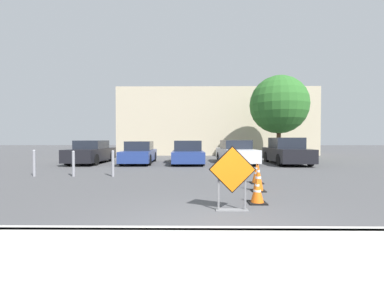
{
  "coord_description": "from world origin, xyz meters",
  "views": [
    {
      "loc": [
        -0.19,
        -4.03,
        1.56
      ],
      "look_at": [
        -0.34,
        10.55,
        1.26
      ],
      "focal_mm": 24.0,
      "sensor_mm": 36.0,
      "label": 1
    }
  ],
  "objects_px": {
    "parked_car_nearest": "(91,153)",
    "bollard_third": "(34,162)",
    "traffic_cone_second": "(258,178)",
    "parked_car_fifth": "(286,152)",
    "traffic_cone_third": "(257,173)",
    "parked_car_second": "(139,153)",
    "parked_car_third": "(188,153)",
    "bollard_nearest": "(113,163)",
    "bollard_second": "(73,163)",
    "traffic_cone_nearest": "(257,191)",
    "road_closed_sign": "(232,176)",
    "parked_car_fourth": "(236,152)"
  },
  "relations": [
    {
      "from": "parked_car_fourth",
      "to": "traffic_cone_third",
      "type": "bearing_deg",
      "value": 82.75
    },
    {
      "from": "road_closed_sign",
      "to": "bollard_nearest",
      "type": "xyz_separation_m",
      "value": [
        -4.17,
        4.98,
        -0.19
      ]
    },
    {
      "from": "traffic_cone_third",
      "to": "parked_car_third",
      "type": "xyz_separation_m",
      "value": [
        -2.61,
        7.28,
        0.31
      ]
    },
    {
      "from": "road_closed_sign",
      "to": "parked_car_fourth",
      "type": "distance_m",
      "value": 10.99
    },
    {
      "from": "parked_car_third",
      "to": "bollard_nearest",
      "type": "xyz_separation_m",
      "value": [
        -2.92,
        -5.74,
        -0.08
      ]
    },
    {
      "from": "traffic_cone_nearest",
      "to": "parked_car_second",
      "type": "bearing_deg",
      "value": 116.59
    },
    {
      "from": "traffic_cone_second",
      "to": "parked_car_fourth",
      "type": "relative_size",
      "value": 0.17
    },
    {
      "from": "road_closed_sign",
      "to": "traffic_cone_third",
      "type": "height_order",
      "value": "road_closed_sign"
    },
    {
      "from": "road_closed_sign",
      "to": "bollard_nearest",
      "type": "distance_m",
      "value": 6.49
    },
    {
      "from": "road_closed_sign",
      "to": "parked_car_nearest",
      "type": "distance_m",
      "value": 12.99
    },
    {
      "from": "parked_car_nearest",
      "to": "parked_car_fifth",
      "type": "height_order",
      "value": "parked_car_fifth"
    },
    {
      "from": "road_closed_sign",
      "to": "bollard_second",
      "type": "xyz_separation_m",
      "value": [
        -5.8,
        4.98,
        -0.2
      ]
    },
    {
      "from": "parked_car_nearest",
      "to": "parked_car_third",
      "type": "height_order",
      "value": "parked_car_nearest"
    },
    {
      "from": "parked_car_fourth",
      "to": "parked_car_third",
      "type": "bearing_deg",
      "value": -1.58
    },
    {
      "from": "traffic_cone_second",
      "to": "parked_car_second",
      "type": "bearing_deg",
      "value": 122.15
    },
    {
      "from": "traffic_cone_third",
      "to": "parked_car_second",
      "type": "height_order",
      "value": "parked_car_second"
    },
    {
      "from": "traffic_cone_second",
      "to": "parked_car_fifth",
      "type": "xyz_separation_m",
      "value": [
        3.79,
        8.29,
        0.34
      ]
    },
    {
      "from": "traffic_cone_third",
      "to": "parked_car_nearest",
      "type": "relative_size",
      "value": 0.16
    },
    {
      "from": "parked_car_fourth",
      "to": "bollard_second",
      "type": "distance_m",
      "value": 9.6
    },
    {
      "from": "parked_car_fifth",
      "to": "parked_car_fourth",
      "type": "bearing_deg",
      "value": -7.56
    },
    {
      "from": "parked_car_fifth",
      "to": "bollard_nearest",
      "type": "height_order",
      "value": "parked_car_fifth"
    },
    {
      "from": "parked_car_fifth",
      "to": "bollard_second",
      "type": "xyz_separation_m",
      "value": [
        -10.67,
        -5.41,
        -0.18
      ]
    },
    {
      "from": "parked_car_fourth",
      "to": "bollard_nearest",
      "type": "bearing_deg",
      "value": 40.67
    },
    {
      "from": "traffic_cone_third",
      "to": "parked_car_third",
      "type": "relative_size",
      "value": 0.16
    },
    {
      "from": "parked_car_nearest",
      "to": "bollard_second",
      "type": "height_order",
      "value": "parked_car_nearest"
    },
    {
      "from": "parked_car_fourth",
      "to": "bollard_nearest",
      "type": "relative_size",
      "value": 4.34
    },
    {
      "from": "parked_car_second",
      "to": "bollard_second",
      "type": "xyz_separation_m",
      "value": [
        -1.49,
        -5.7,
        -0.08
      ]
    },
    {
      "from": "parked_car_nearest",
      "to": "parked_car_third",
      "type": "xyz_separation_m",
      "value": [
        6.12,
        0.03,
        -0.03
      ]
    },
    {
      "from": "parked_car_second",
      "to": "road_closed_sign",
      "type": "bearing_deg",
      "value": 109.4
    },
    {
      "from": "traffic_cone_second",
      "to": "parked_car_fifth",
      "type": "height_order",
      "value": "parked_car_fifth"
    },
    {
      "from": "parked_car_second",
      "to": "parked_car_third",
      "type": "relative_size",
      "value": 0.96
    },
    {
      "from": "traffic_cone_nearest",
      "to": "traffic_cone_third",
      "type": "height_order",
      "value": "traffic_cone_third"
    },
    {
      "from": "road_closed_sign",
      "to": "bollard_third",
      "type": "xyz_separation_m",
      "value": [
        -7.43,
        4.98,
        -0.19
      ]
    },
    {
      "from": "traffic_cone_second",
      "to": "bollard_third",
      "type": "relative_size",
      "value": 0.74
    },
    {
      "from": "road_closed_sign",
      "to": "traffic_cone_nearest",
      "type": "xyz_separation_m",
      "value": [
        0.7,
        0.67,
        -0.48
      ]
    },
    {
      "from": "bollard_nearest",
      "to": "bollard_second",
      "type": "bearing_deg",
      "value": -180.0
    },
    {
      "from": "parked_car_third",
      "to": "parked_car_fourth",
      "type": "xyz_separation_m",
      "value": [
        3.06,
        0.12,
        0.02
      ]
    },
    {
      "from": "parked_car_second",
      "to": "bollard_nearest",
      "type": "xyz_separation_m",
      "value": [
        0.14,
        -5.7,
        -0.07
      ]
    },
    {
      "from": "traffic_cone_second",
      "to": "parked_car_fourth",
      "type": "height_order",
      "value": "parked_car_fourth"
    },
    {
      "from": "parked_car_second",
      "to": "parked_car_fourth",
      "type": "distance_m",
      "value": 6.12
    },
    {
      "from": "traffic_cone_second",
      "to": "road_closed_sign",
      "type": "bearing_deg",
      "value": -117.23
    },
    {
      "from": "traffic_cone_third",
      "to": "bollard_second",
      "type": "bearing_deg",
      "value": 167.9
    },
    {
      "from": "parked_car_nearest",
      "to": "parked_car_second",
      "type": "xyz_separation_m",
      "value": [
        3.06,
        -0.01,
        -0.04
      ]
    },
    {
      "from": "parked_car_third",
      "to": "parked_car_fifth",
      "type": "distance_m",
      "value": 6.13
    },
    {
      "from": "traffic_cone_third",
      "to": "bollard_third",
      "type": "relative_size",
      "value": 0.64
    },
    {
      "from": "parked_car_nearest",
      "to": "bollard_third",
      "type": "bearing_deg",
      "value": 89.67
    },
    {
      "from": "bollard_nearest",
      "to": "bollard_second",
      "type": "relative_size",
      "value": 1.02
    },
    {
      "from": "traffic_cone_nearest",
      "to": "parked_car_second",
      "type": "height_order",
      "value": "parked_car_second"
    },
    {
      "from": "road_closed_sign",
      "to": "bollard_nearest",
      "type": "relative_size",
      "value": 1.29
    },
    {
      "from": "traffic_cone_third",
      "to": "bollard_nearest",
      "type": "distance_m",
      "value": 5.74
    }
  ]
}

